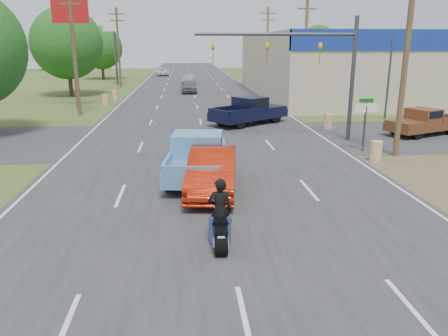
{
  "coord_description": "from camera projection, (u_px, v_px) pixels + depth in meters",
  "views": [
    {
      "loc": [
        -1.12,
        -7.68,
        5.45
      ],
      "look_at": [
        0.19,
        6.9,
        1.3
      ],
      "focal_mm": 35.0,
      "sensor_mm": 36.0,
      "label": 1
    }
  ],
  "objects": [
    {
      "name": "tree_6",
      "position": [
        51.0,
        40.0,
        95.61
      ],
      "size": [
        8.82,
        8.82,
        10.92
      ],
      "color": "#422D19",
      "rests_on": "ground"
    },
    {
      "name": "blue_pickup",
      "position": [
        198.0,
        155.0,
        18.41
      ],
      "size": [
        2.86,
        5.96,
        1.9
      ],
      "rotation": [
        0.0,
        0.0,
        -0.12
      ],
      "color": "black",
      "rests_on": "ground"
    },
    {
      "name": "barrel_3",
      "position": [
        115.0,
        95.0,
        44.51
      ],
      "size": [
        0.56,
        0.56,
        1.0
      ],
      "primitive_type": "cylinder",
      "color": "orange",
      "rests_on": "ground"
    },
    {
      "name": "lane_sign",
      "position": [
        366.0,
        116.0,
        22.55
      ],
      "size": [
        1.2,
        0.08,
        2.52
      ],
      "color": "#3F3F44",
      "rests_on": "ground"
    },
    {
      "name": "rider",
      "position": [
        220.0,
        214.0,
        12.1
      ],
      "size": [
        0.69,
        0.47,
        1.85
      ],
      "primitive_type": "imported",
      "rotation": [
        0.0,
        0.0,
        3.1
      ],
      "color": "black",
      "rests_on": "ground"
    },
    {
      "name": "street_name_sign",
      "position": [
        365.0,
        117.0,
        24.11
      ],
      "size": [
        0.8,
        0.08,
        2.61
      ],
      "color": "#3F3F44",
      "rests_on": "ground"
    },
    {
      "name": "main_road",
      "position": [
        195.0,
        97.0,
        47.27
      ],
      "size": [
        15.0,
        180.0,
        0.02
      ],
      "primitive_type": "cube",
      "color": "#2D2D30",
      "rests_on": "ground"
    },
    {
      "name": "utility_pole_1",
      "position": [
        407.0,
        47.0,
        20.77
      ],
      "size": [
        2.0,
        0.28,
        10.0
      ],
      "color": "#4C3823",
      "rests_on": "ground"
    },
    {
      "name": "utility_pole_3",
      "position": [
        267.0,
        46.0,
        55.27
      ],
      "size": [
        2.0,
        0.28,
        10.0
      ],
      "color": "#4C3823",
      "rests_on": "ground"
    },
    {
      "name": "red_convertible",
      "position": [
        212.0,
        171.0,
        16.54
      ],
      "size": [
        2.33,
        5.14,
        1.64
      ],
      "primitive_type": "imported",
      "rotation": [
        0.0,
        0.0,
        -0.12
      ],
      "color": "#A21C07",
      "rests_on": "ground"
    },
    {
      "name": "navy_pickup",
      "position": [
        250.0,
        110.0,
        30.82
      ],
      "size": [
        6.0,
        5.24,
        1.93
      ],
      "rotation": [
        0.0,
        0.0,
        -0.94
      ],
      "color": "black",
      "rests_on": "ground"
    },
    {
      "name": "motorcycle",
      "position": [
        220.0,
        229.0,
        12.15
      ],
      "size": [
        0.7,
        2.26,
        1.15
      ],
      "rotation": [
        0.0,
        0.0,
        -0.04
      ],
      "color": "black",
      "rests_on": "ground"
    },
    {
      "name": "pole_sign_left_near",
      "position": [
        71.0,
        23.0,
        36.75
      ],
      "size": [
        3.0,
        0.35,
        9.2
      ],
      "color": "#3F3F44",
      "rests_on": "ground"
    },
    {
      "name": "utility_pole_2",
      "position": [
        305.0,
        46.0,
        38.02
      ],
      "size": [
        2.0,
        0.28,
        10.0
      ],
      "color": "#4C3823",
      "rests_on": "ground"
    },
    {
      "name": "distant_car_grey",
      "position": [
        189.0,
        86.0,
        50.91
      ],
      "size": [
        1.87,
        4.43,
        1.49
      ],
      "primitive_type": "imported",
      "rotation": [
        0.0,
        0.0,
        0.03
      ],
      "color": "#5E5D63",
      "rests_on": "ground"
    },
    {
      "name": "barrel_0",
      "position": [
        376.0,
        151.0,
        20.99
      ],
      "size": [
        0.56,
        0.56,
        1.0
      ],
      "primitive_type": "cylinder",
      "color": "orange",
      "rests_on": "ground"
    },
    {
      "name": "tree_5",
      "position": [
        318.0,
        43.0,
        100.96
      ],
      "size": [
        7.98,
        7.98,
        9.88
      ],
      "color": "#422D19",
      "rests_on": "ground"
    },
    {
      "name": "cross_road",
      "position": [
        204.0,
        139.0,
        26.19
      ],
      "size": [
        120.0,
        10.0,
        0.02
      ],
      "primitive_type": "cube",
      "color": "#2D2D30",
      "rests_on": "ground"
    },
    {
      "name": "ground",
      "position": [
        245.0,
        320.0,
        8.94
      ],
      "size": [
        200.0,
        200.0,
        0.0
      ],
      "primitive_type": "plane",
      "color": "#354B1E",
      "rests_on": "ground"
    },
    {
      "name": "utility_pole_5",
      "position": [
        74.0,
        46.0,
        33.5
      ],
      "size": [
        2.0,
        0.28,
        10.0
      ],
      "color": "#4C3823",
      "rests_on": "ground"
    },
    {
      "name": "distant_car_silver",
      "position": [
        189.0,
        80.0,
        61.54
      ],
      "size": [
        2.27,
        4.91,
        1.39
      ],
      "primitive_type": "imported",
      "rotation": [
        0.0,
        0.0,
        -0.07
      ],
      "color": "#B6B7BB",
      "rests_on": "ground"
    },
    {
      "name": "barrel_2",
      "position": [
        105.0,
        100.0,
        40.65
      ],
      "size": [
        0.56,
        0.56,
        1.0
      ],
      "primitive_type": "cylinder",
      "color": "orange",
      "rests_on": "ground"
    },
    {
      "name": "brown_pickup",
      "position": [
        422.0,
        122.0,
        27.07
      ],
      "size": [
        5.33,
        3.7,
        1.65
      ],
      "rotation": [
        0.0,
        0.0,
        1.97
      ],
      "color": "black",
      "rests_on": "ground"
    },
    {
      "name": "tree_1",
      "position": [
        67.0,
        43.0,
        46.5
      ],
      "size": [
        7.56,
        7.56,
        9.36
      ],
      "color": "#422D19",
      "rests_on": "ground"
    },
    {
      "name": "pole_sign_left_far",
      "position": [
        114.0,
        32.0,
        59.74
      ],
      "size": [
        3.0,
        0.35,
        9.2
      ],
      "color": "#3F3F44",
      "rests_on": "ground"
    },
    {
      "name": "utility_pole_6",
      "position": [
        118.0,
        46.0,
        56.5
      ],
      "size": [
        2.0,
        0.28,
        10.0
      ],
      "color": "#4C3823",
      "rests_on": "ground"
    },
    {
      "name": "distant_car_white",
      "position": [
        163.0,
        72.0,
        79.2
      ],
      "size": [
        2.49,
        4.82,
        1.3
      ],
      "primitive_type": "imported",
      "rotation": [
        0.0,
        0.0,
        3.21
      ],
      "color": "white",
      "rests_on": "ground"
    },
    {
      "name": "signal_mast",
      "position": [
        308.0,
        57.0,
        24.42
      ],
      "size": [
        9.12,
        0.4,
        7.0
      ],
      "color": "#3F3F44",
      "rests_on": "ground"
    },
    {
      "name": "barrel_1",
      "position": [
        328.0,
        121.0,
        29.17
      ],
      "size": [
        0.56,
        0.56,
        1.0
      ],
      "primitive_type": "cylinder",
      "color": "orange",
      "rests_on": "ground"
    },
    {
      "name": "tree_2",
      "position": [
        101.0,
        48.0,
        69.61
      ],
      "size": [
        6.72,
        6.72,
        8.32
      ],
      "color": "#422D19",
      "rests_on": "ground"
    }
  ]
}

